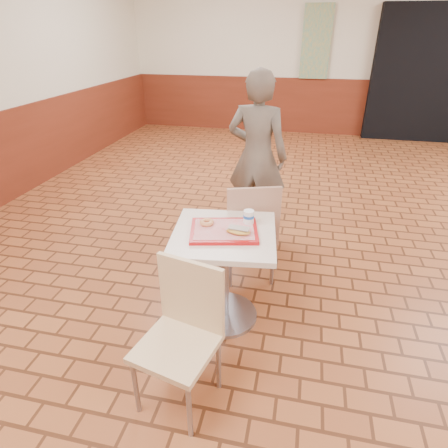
% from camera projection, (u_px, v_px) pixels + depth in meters
% --- Properties ---
extents(room_shell, '(8.01, 10.01, 3.01)m').
position_uv_depth(room_shell, '(416.00, 91.00, 2.22)').
color(room_shell, brown).
rests_on(room_shell, ground).
extents(wainscot_band, '(8.00, 10.00, 1.00)m').
position_uv_depth(wainscot_band, '(383.00, 237.00, 2.69)').
color(wainscot_band, '#612312').
rests_on(wainscot_band, ground).
extents(corridor_doorway, '(1.60, 0.22, 2.20)m').
position_uv_depth(corridor_doorway, '(421.00, 76.00, 6.39)').
color(corridor_doorway, black).
rests_on(corridor_doorway, ground).
extents(promo_poster, '(0.50, 0.03, 1.20)m').
position_uv_depth(promo_poster, '(316.00, 42.00, 6.56)').
color(promo_poster, gray).
rests_on(promo_poster, wainscot_band).
extents(main_table, '(0.65, 0.65, 0.68)m').
position_uv_depth(main_table, '(224.00, 262.00, 2.47)').
color(main_table, beige).
rests_on(main_table, ground).
extents(chair_main_front, '(0.45, 0.45, 0.81)m').
position_uv_depth(chair_main_front, '(183.00, 329.00, 1.93)').
color(chair_main_front, '#DFBB85').
rests_on(chair_main_front, ground).
extents(chair_main_back, '(0.49, 0.49, 0.84)m').
position_uv_depth(chair_main_back, '(251.00, 228.00, 2.87)').
color(chair_main_back, tan).
rests_on(chair_main_back, ground).
extents(customer, '(0.61, 0.44, 1.54)m').
position_uv_depth(customer, '(257.00, 156.00, 3.47)').
color(customer, '#645A4D').
rests_on(customer, ground).
extents(serving_tray, '(0.42, 0.33, 0.03)m').
position_uv_depth(serving_tray, '(224.00, 231.00, 2.36)').
color(serving_tray, '#AF0D0F').
rests_on(serving_tray, main_table).
extents(ring_donut, '(0.12, 0.12, 0.03)m').
position_uv_depth(ring_donut, '(207.00, 222.00, 2.40)').
color(ring_donut, '#D7864E').
rests_on(ring_donut, serving_tray).
extents(long_john_donut, '(0.15, 0.09, 0.05)m').
position_uv_depth(long_john_donut, '(238.00, 231.00, 2.28)').
color(long_john_donut, gold).
rests_on(long_john_donut, serving_tray).
extents(paper_cup, '(0.07, 0.07, 0.09)m').
position_uv_depth(paper_cup, '(249.00, 217.00, 2.40)').
color(paper_cup, white).
rests_on(paper_cup, serving_tray).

